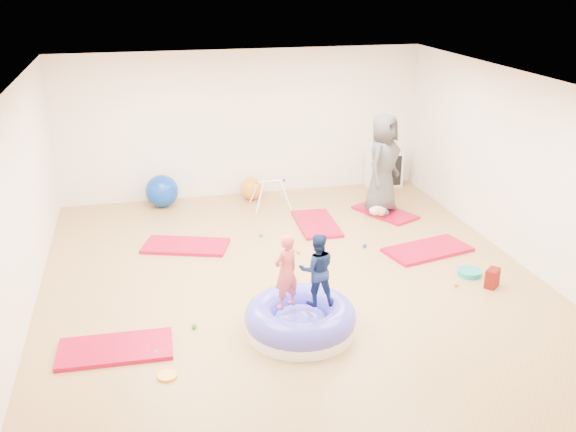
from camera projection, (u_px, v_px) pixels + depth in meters
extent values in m
cube|color=tan|center=(293.00, 282.00, 9.14)|extent=(7.00, 8.00, 0.01)
cube|color=white|center=(293.00, 85.00, 8.13)|extent=(7.00, 8.00, 0.01)
cube|color=white|center=(243.00, 124.00, 12.26)|extent=(7.00, 0.01, 2.80)
cube|color=white|center=(416.00, 349.00, 5.00)|extent=(7.00, 0.01, 2.80)
cube|color=white|center=(17.00, 210.00, 7.87)|extent=(0.01, 8.00, 2.80)
cube|color=white|center=(525.00, 171.00, 9.39)|extent=(0.01, 8.00, 2.80)
cube|color=red|center=(115.00, 349.00, 7.48)|extent=(1.33, 0.70, 0.05)
cube|color=red|center=(186.00, 246.00, 10.27)|extent=(1.47, 1.06, 0.06)
cube|color=red|center=(317.00, 224.00, 11.16)|extent=(0.70, 1.32, 0.05)
cube|color=red|center=(428.00, 250.00, 10.12)|extent=(1.46, 0.96, 0.06)
cube|color=red|center=(385.00, 212.00, 11.68)|extent=(1.03, 1.31, 0.05)
cylinder|color=white|center=(300.00, 326.00, 7.87)|extent=(1.33, 1.33, 0.15)
torus|color=#4F4BE1|center=(300.00, 316.00, 7.82)|extent=(1.37, 1.37, 0.36)
ellipsoid|color=#4F4BE1|center=(300.00, 322.00, 7.85)|extent=(0.73, 0.73, 0.33)
imported|color=#E65358|center=(286.00, 268.00, 7.58)|extent=(0.41, 0.36, 0.95)
imported|color=navy|center=(317.00, 266.00, 7.67)|extent=(0.48, 0.39, 0.92)
imported|color=#444444|center=(383.00, 163.00, 11.39)|extent=(1.02, 1.02, 1.79)
ellipsoid|color=#CEE7FB|center=(378.00, 210.00, 11.46)|extent=(0.33, 0.21, 0.19)
sphere|color=tan|center=(381.00, 212.00, 11.32)|extent=(0.15, 0.15, 0.15)
sphere|color=green|center=(261.00, 235.00, 10.67)|extent=(0.07, 0.07, 0.07)
sphere|color=#0936A4|center=(365.00, 246.00, 10.26)|extent=(0.07, 0.07, 0.07)
sphere|color=#F8A113|center=(456.00, 284.00, 9.00)|extent=(0.07, 0.07, 0.07)
sphere|color=green|center=(194.00, 326.00, 7.95)|extent=(0.07, 0.07, 0.07)
sphere|color=#F8A113|center=(251.00, 310.00, 8.32)|extent=(0.07, 0.07, 0.07)
sphere|color=green|center=(156.00, 353.00, 7.39)|extent=(0.07, 0.07, 0.07)
sphere|color=#F8A113|center=(298.00, 251.00, 10.05)|extent=(0.07, 0.07, 0.07)
sphere|color=#0936A4|center=(162.00, 191.00, 11.94)|extent=(0.61, 0.61, 0.61)
sphere|color=orange|center=(252.00, 189.00, 12.34)|extent=(0.44, 0.44, 0.44)
cylinder|color=white|center=(260.00, 198.00, 11.63)|extent=(0.20, 0.20, 0.53)
cylinder|color=white|center=(255.00, 190.00, 12.04)|extent=(0.20, 0.20, 0.53)
cylinder|color=white|center=(286.00, 196.00, 11.74)|extent=(0.20, 0.20, 0.53)
cylinder|color=white|center=(281.00, 188.00, 12.15)|extent=(0.20, 0.20, 0.53)
cylinder|color=white|center=(270.00, 181.00, 11.81)|extent=(0.52, 0.03, 0.03)
sphere|color=#D44526|center=(257.00, 182.00, 11.75)|extent=(0.06, 0.06, 0.06)
sphere|color=#0936A4|center=(284.00, 180.00, 11.86)|extent=(0.06, 0.06, 0.06)
cube|color=white|center=(384.00, 169.00, 13.07)|extent=(0.72, 0.35, 0.72)
cube|color=black|center=(387.00, 171.00, 12.92)|extent=(0.62, 0.02, 0.62)
cube|color=white|center=(385.00, 170.00, 13.03)|extent=(0.02, 0.24, 0.63)
cube|color=white|center=(385.00, 170.00, 13.03)|extent=(0.63, 0.24, 0.02)
cylinder|color=teal|center=(470.00, 273.00, 9.34)|extent=(0.35, 0.35, 0.08)
cube|color=#B61105|center=(492.00, 278.00, 8.96)|extent=(0.27, 0.26, 0.27)
cylinder|color=#F8A113|center=(167.00, 376.00, 7.01)|extent=(0.22, 0.22, 0.03)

